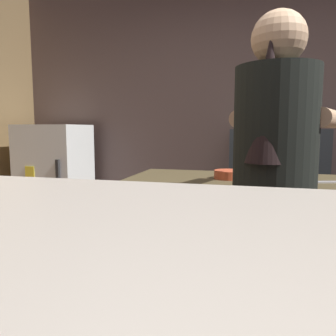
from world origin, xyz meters
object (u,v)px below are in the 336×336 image
Objects in this scene: bottle_olive_oil at (246,119)px; bottle_soy at (309,121)px; mini_fridge at (55,183)px; mixing_bowl at (229,174)px; chefs_knife at (325,182)px; bartender at (273,183)px.

bottle_soy is at bearing 1.55° from bottle_olive_oil.
mixing_bowl is (1.90, -1.17, 0.32)m from mini_fridge.
mini_fridge is 2.69m from chefs_knife.
mixing_bowl is 1.37m from bottle_olive_oil.
bartender is 0.50m from chefs_knife.
bartender reaches higher than mini_fridge.
bartender is 7.15× the size of bottle_olive_oil.
mini_fridge is 2.58m from bottle_soy.
bottle_olive_oil reaches higher than mini_fridge.
bottle_olive_oil is (-0.44, 1.34, 0.36)m from chefs_knife.
chefs_knife is 1.32× the size of bottle_soy.
bartender is at bearing -63.67° from mixing_bowl.
chefs_knife is at bearing -71.72° from bottle_olive_oil.
chefs_knife is (0.28, 0.41, -0.05)m from bartender.
mini_fridge is 0.74× the size of bartender.
bartender reaches higher than mixing_bowl.
bartender reaches higher than bottle_olive_oil.
bartender is at bearing -142.56° from chefs_knife.
bottle_olive_oil reaches higher than chefs_knife.
mixing_bowl reaches higher than chefs_knife.
bartender is at bearing -102.31° from bottle_soy.
chefs_knife is at bearing -2.35° from mixing_bowl.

